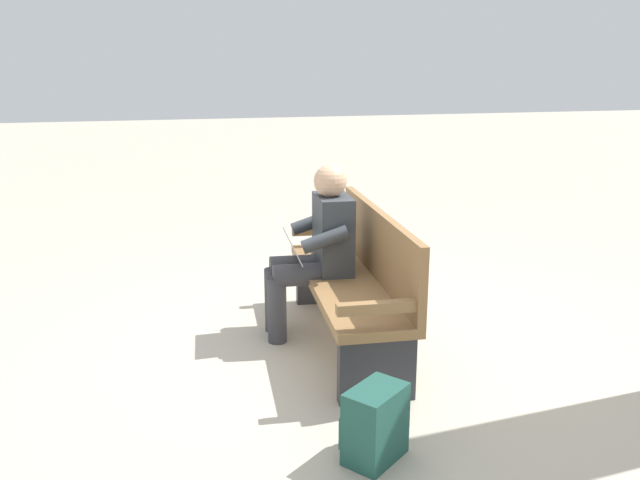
% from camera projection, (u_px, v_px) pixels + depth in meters
% --- Properties ---
extents(ground_plane, '(40.00, 40.00, 0.00)m').
position_uv_depth(ground_plane, '(345.00, 342.00, 4.39)').
color(ground_plane, '#B7AD99').
extents(bench_near, '(1.84, 0.65, 0.90)m').
position_uv_depth(bench_near, '(357.00, 277.00, 4.29)').
color(bench_near, olive).
rests_on(bench_near, ground).
extents(person_seated, '(0.60, 0.60, 1.18)m').
position_uv_depth(person_seated, '(317.00, 246.00, 4.39)').
color(person_seated, '#33383D').
rests_on(person_seated, ground).
extents(backpack, '(0.34, 0.36, 0.36)m').
position_uv_depth(backpack, '(374.00, 424.00, 3.05)').
color(backpack, '#1E4C42').
rests_on(backpack, ground).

